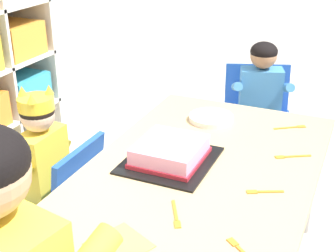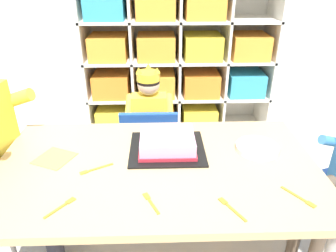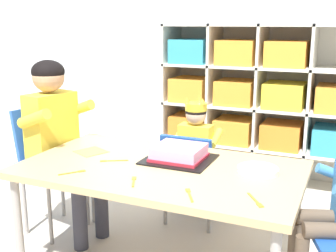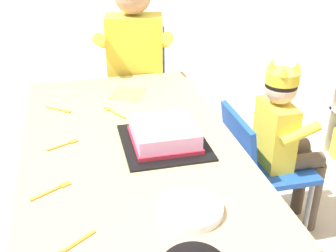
{
  "view_description": "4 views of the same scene",
  "coord_description": "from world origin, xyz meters",
  "px_view_note": "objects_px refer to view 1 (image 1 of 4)",
  "views": [
    {
      "loc": [
        -1.39,
        -0.49,
        1.45
      ],
      "look_at": [
        -0.02,
        0.1,
        0.77
      ],
      "focal_mm": 50.93,
      "sensor_mm": 36.0,
      "label": 1
    },
    {
      "loc": [
        0.01,
        -1.16,
        1.38
      ],
      "look_at": [
        0.05,
        0.11,
        0.72
      ],
      "focal_mm": 34.23,
      "sensor_mm": 36.0,
      "label": 2
    },
    {
      "loc": [
        0.85,
        -1.83,
        1.29
      ],
      "look_at": [
        0.0,
        0.08,
        0.78
      ],
      "focal_mm": 45.11,
      "sensor_mm": 36.0,
      "label": 3
    },
    {
      "loc": [
        1.41,
        -0.19,
        1.38
      ],
      "look_at": [
        0.1,
        0.13,
        0.69
      ],
      "focal_mm": 45.07,
      "sensor_mm": 36.0,
      "label": 4
    }
  ],
  "objects_px": {
    "paper_plate_stack": "(211,118)",
    "fork_scattered_mid_table": "(241,250)",
    "activity_table": "(196,185)",
    "birthday_cake_on_tray": "(170,153)",
    "guest_at_table_side": "(261,103)",
    "child_with_crown": "(34,160)",
    "classroom_chair_blue": "(60,195)",
    "fork_by_napkin": "(292,127)",
    "fork_beside_plate_stack": "(176,216)",
    "fork_near_child_seat": "(291,157)",
    "fork_near_cake_tray": "(262,192)",
    "classroom_chair_guest_side": "(257,116)"
  },
  "relations": [
    {
      "from": "activity_table",
      "to": "fork_scattered_mid_table",
      "type": "height_order",
      "value": "fork_scattered_mid_table"
    },
    {
      "from": "paper_plate_stack",
      "to": "fork_scattered_mid_table",
      "type": "height_order",
      "value": "paper_plate_stack"
    },
    {
      "from": "classroom_chair_blue",
      "to": "fork_near_child_seat",
      "type": "height_order",
      "value": "classroom_chair_blue"
    },
    {
      "from": "classroom_chair_blue",
      "to": "fork_near_cake_tray",
      "type": "bearing_deg",
      "value": 91.56
    },
    {
      "from": "activity_table",
      "to": "birthday_cake_on_tray",
      "type": "relative_size",
      "value": 4.03
    },
    {
      "from": "activity_table",
      "to": "guest_at_table_side",
      "type": "distance_m",
      "value": 0.85
    },
    {
      "from": "child_with_crown",
      "to": "fork_near_cake_tray",
      "type": "relative_size",
      "value": 6.97
    },
    {
      "from": "classroom_chair_blue",
      "to": "fork_by_napkin",
      "type": "distance_m",
      "value": 1.02
    },
    {
      "from": "fork_beside_plate_stack",
      "to": "fork_near_child_seat",
      "type": "distance_m",
      "value": 0.59
    },
    {
      "from": "guest_at_table_side",
      "to": "child_with_crown",
      "type": "bearing_deg",
      "value": -148.38
    },
    {
      "from": "classroom_chair_blue",
      "to": "paper_plate_stack",
      "type": "height_order",
      "value": "classroom_chair_blue"
    },
    {
      "from": "birthday_cake_on_tray",
      "to": "fork_near_cake_tray",
      "type": "bearing_deg",
      "value": -101.16
    },
    {
      "from": "guest_at_table_side",
      "to": "fork_beside_plate_stack",
      "type": "relative_size",
      "value": 6.29
    },
    {
      "from": "paper_plate_stack",
      "to": "fork_near_cake_tray",
      "type": "relative_size",
      "value": 1.65
    },
    {
      "from": "classroom_chair_guest_side",
      "to": "fork_near_cake_tray",
      "type": "distance_m",
      "value": 1.01
    },
    {
      "from": "classroom_chair_blue",
      "to": "birthday_cake_on_tray",
      "type": "xyz_separation_m",
      "value": [
        0.1,
        -0.45,
        0.24
      ]
    },
    {
      "from": "classroom_chair_blue",
      "to": "fork_near_cake_tray",
      "type": "distance_m",
      "value": 0.85
    },
    {
      "from": "classroom_chair_guest_side",
      "to": "fork_scattered_mid_table",
      "type": "relative_size",
      "value": 6.1
    },
    {
      "from": "activity_table",
      "to": "fork_near_cake_tray",
      "type": "relative_size",
      "value": 11.7
    },
    {
      "from": "classroom_chair_blue",
      "to": "fork_near_child_seat",
      "type": "bearing_deg",
      "value": 109.79
    },
    {
      "from": "classroom_chair_guest_side",
      "to": "fork_near_child_seat",
      "type": "bearing_deg",
      "value": -86.82
    },
    {
      "from": "paper_plate_stack",
      "to": "fork_near_cake_tray",
      "type": "bearing_deg",
      "value": -144.72
    },
    {
      "from": "classroom_chair_guest_side",
      "to": "fork_near_cake_tray",
      "type": "xyz_separation_m",
      "value": [
        -0.97,
        -0.25,
        0.16
      ]
    },
    {
      "from": "child_with_crown",
      "to": "fork_beside_plate_stack",
      "type": "height_order",
      "value": "child_with_crown"
    },
    {
      "from": "activity_table",
      "to": "fork_by_napkin",
      "type": "relative_size",
      "value": 11.0
    },
    {
      "from": "fork_by_napkin",
      "to": "fork_near_child_seat",
      "type": "bearing_deg",
      "value": 64.71
    },
    {
      "from": "fork_beside_plate_stack",
      "to": "fork_scattered_mid_table",
      "type": "height_order",
      "value": "same"
    },
    {
      "from": "activity_table",
      "to": "fork_by_napkin",
      "type": "xyz_separation_m",
      "value": [
        0.53,
        -0.24,
        0.05
      ]
    },
    {
      "from": "child_with_crown",
      "to": "fork_by_napkin",
      "type": "xyz_separation_m",
      "value": [
        0.58,
        -0.93,
        0.07
      ]
    },
    {
      "from": "classroom_chair_guest_side",
      "to": "fork_beside_plate_stack",
      "type": "relative_size",
      "value": 5.06
    },
    {
      "from": "child_with_crown",
      "to": "fork_scattered_mid_table",
      "type": "bearing_deg",
      "value": 72.6
    },
    {
      "from": "classroom_chair_blue",
      "to": "fork_near_cake_tray",
      "type": "relative_size",
      "value": 5.17
    },
    {
      "from": "guest_at_table_side",
      "to": "classroom_chair_guest_side",
      "type": "bearing_deg",
      "value": 90.0
    },
    {
      "from": "activity_table",
      "to": "fork_near_cake_tray",
      "type": "distance_m",
      "value": 0.25
    },
    {
      "from": "birthday_cake_on_tray",
      "to": "fork_near_child_seat",
      "type": "relative_size",
      "value": 2.69
    },
    {
      "from": "birthday_cake_on_tray",
      "to": "fork_by_napkin",
      "type": "relative_size",
      "value": 2.73
    },
    {
      "from": "paper_plate_stack",
      "to": "fork_near_child_seat",
      "type": "distance_m",
      "value": 0.44
    },
    {
      "from": "fork_scattered_mid_table",
      "to": "fork_near_child_seat",
      "type": "xyz_separation_m",
      "value": [
        0.61,
        -0.03,
        0.0
      ]
    },
    {
      "from": "fork_near_cake_tray",
      "to": "activity_table",
      "type": "bearing_deg",
      "value": 149.63
    },
    {
      "from": "classroom_chair_guest_side",
      "to": "fork_by_napkin",
      "type": "xyz_separation_m",
      "value": [
        -0.41,
        -0.24,
        0.16
      ]
    },
    {
      "from": "activity_table",
      "to": "fork_near_child_seat",
      "type": "relative_size",
      "value": 10.82
    },
    {
      "from": "paper_plate_stack",
      "to": "fork_beside_plate_stack",
      "type": "height_order",
      "value": "paper_plate_stack"
    },
    {
      "from": "classroom_chair_guest_side",
      "to": "guest_at_table_side",
      "type": "relative_size",
      "value": 0.81
    },
    {
      "from": "child_with_crown",
      "to": "classroom_chair_blue",
      "type": "bearing_deg",
      "value": 89.99
    },
    {
      "from": "fork_scattered_mid_table",
      "to": "fork_near_child_seat",
      "type": "relative_size",
      "value": 0.87
    },
    {
      "from": "child_with_crown",
      "to": "fork_near_child_seat",
      "type": "height_order",
      "value": "child_with_crown"
    },
    {
      "from": "classroom_chair_guest_side",
      "to": "fork_by_napkin",
      "type": "relative_size",
      "value": 5.4
    },
    {
      "from": "activity_table",
      "to": "child_with_crown",
      "type": "height_order",
      "value": "child_with_crown"
    },
    {
      "from": "guest_at_table_side",
      "to": "fork_by_napkin",
      "type": "xyz_separation_m",
      "value": [
        -0.31,
        -0.21,
        0.04
      ]
    },
    {
      "from": "child_with_crown",
      "to": "guest_at_table_side",
      "type": "relative_size",
      "value": 0.98
    }
  ]
}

